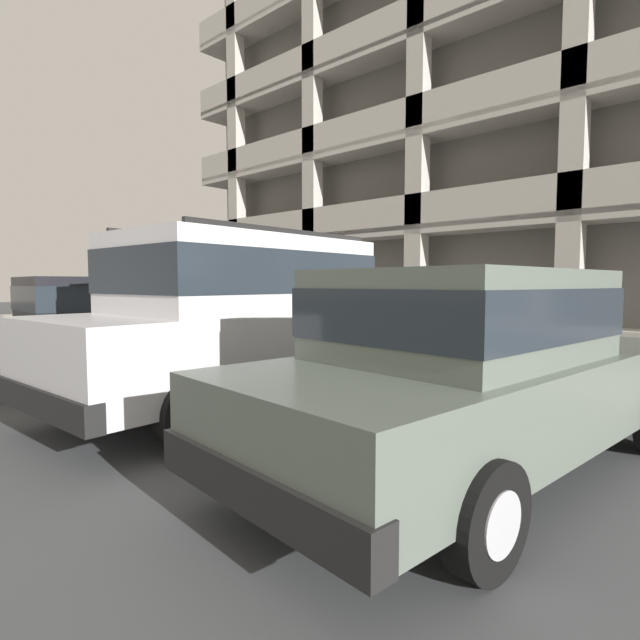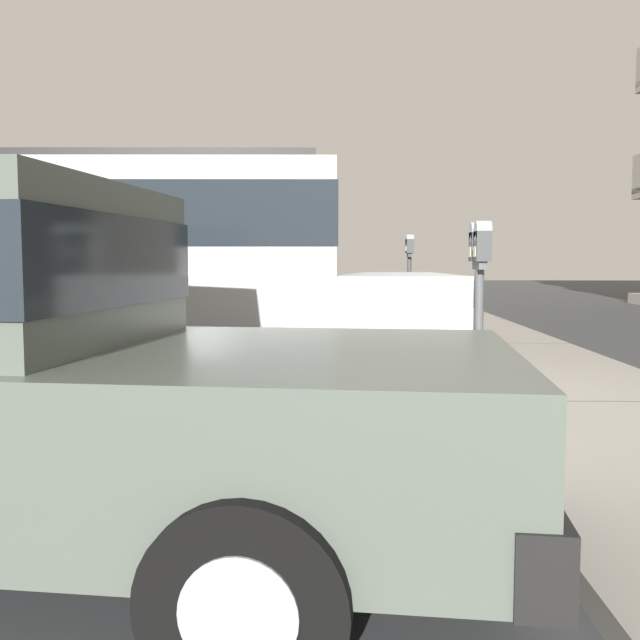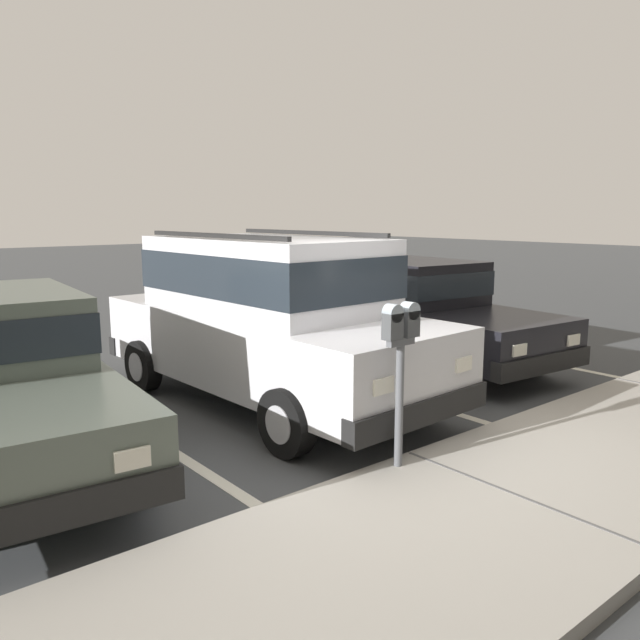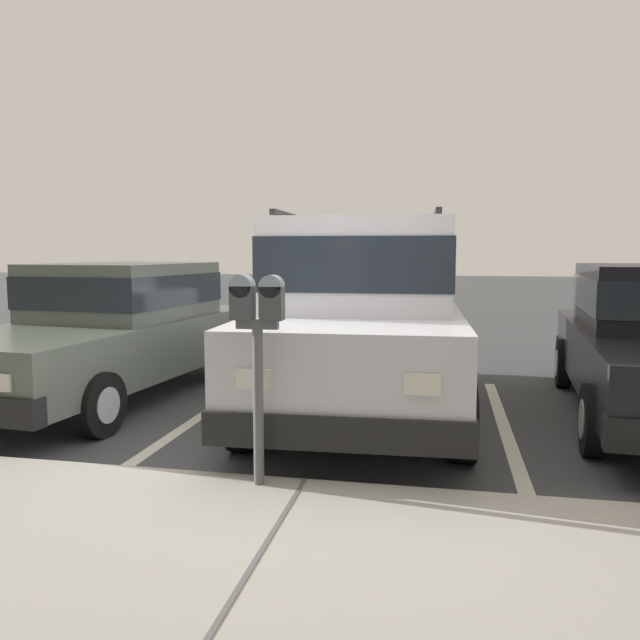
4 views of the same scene
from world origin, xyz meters
name	(u,v)px [view 4 (image 4 of 4)]	position (x,y,z in m)	size (l,w,h in m)	color
ground_plane	(312,491)	(0.00, 0.00, -0.05)	(80.00, 80.00, 0.10)	#444749
sidewalk	(259,565)	(0.00, 1.30, 0.06)	(40.00, 2.20, 0.12)	#ADA89E
parking_stall_lines	(192,422)	(1.50, -1.40, 0.00)	(12.15, 4.80, 0.01)	silver
silver_suv	(366,308)	(-0.12, -2.17, 1.09)	(2.16, 4.85, 2.03)	silver
dark_hatchback	(116,326)	(2.81, -2.31, 0.82)	(2.15, 4.62, 1.54)	#5B665B
parking_meter_near	(257,329)	(0.29, 0.35, 1.17)	(0.35, 0.12, 1.41)	#595B60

